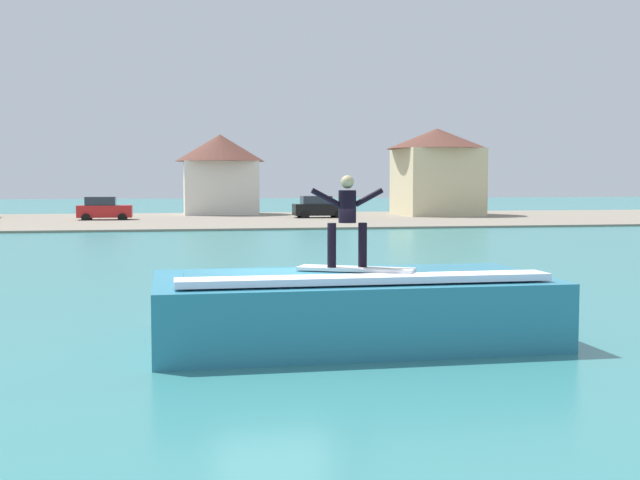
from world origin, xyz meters
name	(u,v)px	position (x,y,z in m)	size (l,w,h in m)	color
ground_plane	(279,339)	(0.00, 0.00, 0.00)	(260.00, 260.00, 0.00)	teal
wave_crest	(351,307)	(1.29, -0.50, 0.65)	(7.25, 3.75, 1.38)	teal
surfboard	(356,269)	(1.29, -0.89, 1.41)	(2.13, 1.43, 0.06)	white
surfer	(347,216)	(1.14, -0.83, 2.37)	(1.34, 0.32, 1.67)	black
shoreline_bank	(194,220)	(0.00, 47.03, 0.07)	(120.00, 25.65, 0.14)	gray
car_near_shore	(104,209)	(-6.68, 47.42, 0.94)	(4.00, 2.09, 1.86)	red
car_far_shore	(319,207)	(9.83, 48.04, 0.95)	(4.21, 2.23, 1.86)	black
house_gabled_white	(437,168)	(20.59, 50.95, 4.13)	(8.60, 8.60, 7.49)	beige
house_small_cottage	(220,169)	(2.58, 56.13, 4.07)	(7.77, 7.77, 7.09)	silver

